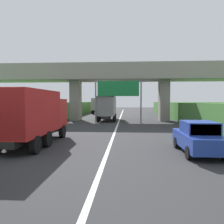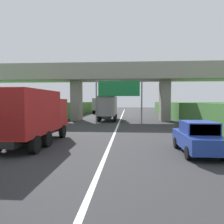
{
  "view_description": "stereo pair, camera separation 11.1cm",
  "coord_description": "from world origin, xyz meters",
  "px_view_note": "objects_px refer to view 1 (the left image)",
  "views": [
    {
      "loc": [
        1.02,
        3.45,
        2.77
      ],
      "look_at": [
        0.0,
        18.67,
        2.0
      ],
      "focal_mm": 34.28,
      "sensor_mm": 36.0,
      "label": 1
    },
    {
      "loc": [
        1.13,
        3.46,
        2.77
      ],
      "look_at": [
        0.0,
        18.67,
        2.0
      ],
      "focal_mm": 34.28,
      "sensor_mm": 36.0,
      "label": 2
    }
  ],
  "objects_px": {
    "truck_orange": "(99,105)",
    "construction_barrel_4": "(57,123)",
    "truck_yellow": "(107,107)",
    "car_blue": "(198,137)",
    "overhead_highway_sign": "(118,91)",
    "truck_red": "(34,114)",
    "construction_barrel_3": "(36,129)"
  },
  "relations": [
    {
      "from": "overhead_highway_sign",
      "to": "truck_orange",
      "type": "height_order",
      "value": "overhead_highway_sign"
    },
    {
      "from": "truck_orange",
      "to": "truck_yellow",
      "type": "bearing_deg",
      "value": -78.48
    },
    {
      "from": "truck_orange",
      "to": "car_blue",
      "type": "xyz_separation_m",
      "value": [
        10.05,
        -36.45,
        -1.08
      ]
    },
    {
      "from": "car_blue",
      "to": "construction_barrel_3",
      "type": "height_order",
      "value": "car_blue"
    },
    {
      "from": "car_blue",
      "to": "truck_yellow",
      "type": "bearing_deg",
      "value": 108.87
    },
    {
      "from": "truck_yellow",
      "to": "truck_red",
      "type": "bearing_deg",
      "value": -100.21
    },
    {
      "from": "overhead_highway_sign",
      "to": "truck_orange",
      "type": "distance_m",
      "value": 21.82
    },
    {
      "from": "truck_red",
      "to": "construction_barrel_4",
      "type": "xyz_separation_m",
      "value": [
        -1.72,
        9.52,
        -1.47
      ]
    },
    {
      "from": "truck_red",
      "to": "truck_yellow",
      "type": "bearing_deg",
      "value": 79.79
    },
    {
      "from": "truck_red",
      "to": "overhead_highway_sign",
      "type": "bearing_deg",
      "value": 70.72
    },
    {
      "from": "overhead_highway_sign",
      "to": "construction_barrel_4",
      "type": "relative_size",
      "value": 6.53
    },
    {
      "from": "car_blue",
      "to": "construction_barrel_3",
      "type": "relative_size",
      "value": 4.56
    },
    {
      "from": "truck_red",
      "to": "construction_barrel_4",
      "type": "bearing_deg",
      "value": 100.23
    },
    {
      "from": "truck_orange",
      "to": "car_blue",
      "type": "height_order",
      "value": "truck_orange"
    },
    {
      "from": "overhead_highway_sign",
      "to": "construction_barrel_3",
      "type": "height_order",
      "value": "overhead_highway_sign"
    },
    {
      "from": "truck_red",
      "to": "construction_barrel_4",
      "type": "distance_m",
      "value": 9.79
    },
    {
      "from": "truck_red",
      "to": "truck_orange",
      "type": "bearing_deg",
      "value": 90.72
    },
    {
      "from": "truck_orange",
      "to": "truck_yellow",
      "type": "distance_m",
      "value": 17.82
    },
    {
      "from": "car_blue",
      "to": "truck_red",
      "type": "bearing_deg",
      "value": 170.39
    },
    {
      "from": "overhead_highway_sign",
      "to": "truck_red",
      "type": "bearing_deg",
      "value": -109.28
    },
    {
      "from": "truck_orange",
      "to": "truck_yellow",
      "type": "xyz_separation_m",
      "value": [
        3.56,
        -17.46,
        0.0
      ]
    },
    {
      "from": "truck_orange",
      "to": "construction_barrel_4",
      "type": "relative_size",
      "value": 8.11
    },
    {
      "from": "construction_barrel_3",
      "to": "truck_red",
      "type": "bearing_deg",
      "value": -68.19
    },
    {
      "from": "truck_yellow",
      "to": "car_blue",
      "type": "bearing_deg",
      "value": -71.13
    },
    {
      "from": "car_blue",
      "to": "construction_barrel_4",
      "type": "height_order",
      "value": "car_blue"
    },
    {
      "from": "truck_yellow",
      "to": "car_blue",
      "type": "relative_size",
      "value": 1.78
    },
    {
      "from": "overhead_highway_sign",
      "to": "construction_barrel_4",
      "type": "distance_m",
      "value": 8.54
    },
    {
      "from": "truck_yellow",
      "to": "car_blue",
      "type": "xyz_separation_m",
      "value": [
        6.49,
        -18.99,
        -1.08
      ]
    },
    {
      "from": "truck_orange",
      "to": "construction_barrel_4",
      "type": "bearing_deg",
      "value": -92.9
    },
    {
      "from": "construction_barrel_3",
      "to": "car_blue",
      "type": "bearing_deg",
      "value": -27.51
    },
    {
      "from": "truck_red",
      "to": "truck_yellow",
      "type": "distance_m",
      "value": 17.64
    },
    {
      "from": "construction_barrel_4",
      "to": "car_blue",
      "type": "bearing_deg",
      "value": -44.52
    }
  ]
}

